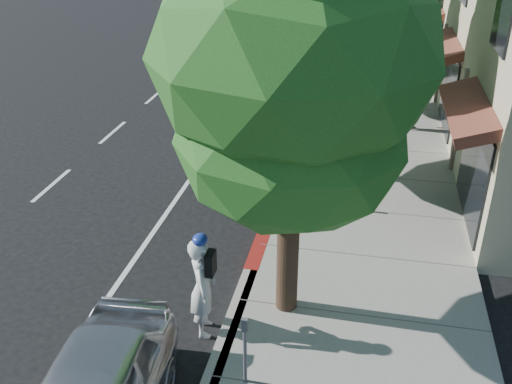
% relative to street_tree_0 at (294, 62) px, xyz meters
% --- Properties ---
extents(ground, '(120.00, 120.00, 0.00)m').
position_rel_street_tree_0_xyz_m(ground, '(-0.90, 2.00, -4.79)').
color(ground, black).
rests_on(ground, ground).
extents(sidewalk, '(4.60, 56.00, 0.15)m').
position_rel_street_tree_0_xyz_m(sidewalk, '(1.40, 10.00, -4.71)').
color(sidewalk, gray).
rests_on(sidewalk, ground).
extents(curb, '(0.30, 56.00, 0.15)m').
position_rel_street_tree_0_xyz_m(curb, '(-0.90, 10.00, -4.71)').
color(curb, '#9E998E').
rests_on(curb, ground).
extents(curb_red_segment, '(0.32, 4.00, 0.15)m').
position_rel_street_tree_0_xyz_m(curb_red_segment, '(-0.90, 3.00, -4.71)').
color(curb_red_segment, maroon).
rests_on(curb_red_segment, ground).
extents(street_tree_0, '(4.51, 4.51, 7.69)m').
position_rel_street_tree_0_xyz_m(street_tree_0, '(0.00, 0.00, 0.00)').
color(street_tree_0, black).
rests_on(street_tree_0, ground).
extents(street_tree_1, '(5.16, 5.16, 7.79)m').
position_rel_street_tree_0_xyz_m(street_tree_1, '(0.00, 6.00, -0.06)').
color(street_tree_1, black).
rests_on(street_tree_1, ground).
extents(cyclist, '(0.63, 0.80, 1.92)m').
position_rel_street_tree_0_xyz_m(cyclist, '(-1.37, -0.80, -3.83)').
color(cyclist, silver).
rests_on(cyclist, ground).
extents(bicycle, '(2.29, 1.42, 1.14)m').
position_rel_street_tree_0_xyz_m(bicycle, '(-1.30, 5.00, -4.22)').
color(bicycle, navy).
rests_on(bicycle, ground).
extents(silver_suv, '(3.33, 5.94, 1.57)m').
position_rel_street_tree_0_xyz_m(silver_suv, '(-2.24, 7.50, -4.00)').
color(silver_suv, '#B1B2B7').
rests_on(silver_suv, ground).
extents(dark_sedan, '(1.88, 5.11, 1.67)m').
position_rel_street_tree_0_xyz_m(dark_sedan, '(-1.56, 11.00, -3.95)').
color(dark_sedan, black).
rests_on(dark_sedan, ground).
extents(white_pickup, '(3.06, 5.96, 1.65)m').
position_rel_street_tree_0_xyz_m(white_pickup, '(-3.02, 20.43, -3.96)').
color(white_pickup, white).
rests_on(white_pickup, ground).
extents(dark_suv_far, '(2.19, 4.90, 1.64)m').
position_rel_street_tree_0_xyz_m(dark_suv_far, '(-1.40, 25.04, -3.97)').
color(dark_suv_far, black).
rests_on(dark_suv_far, ground).
extents(pedestrian, '(0.93, 0.85, 1.53)m').
position_rel_street_tree_0_xyz_m(pedestrian, '(2.40, 9.99, -3.87)').
color(pedestrian, black).
rests_on(pedestrian, sidewalk).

